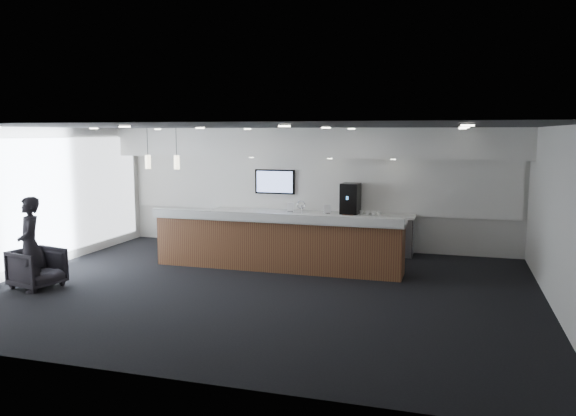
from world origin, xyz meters
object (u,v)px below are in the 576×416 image
(coffee_machine, at_px, (350,199))
(armchair, at_px, (37,268))
(service_counter, at_px, (277,242))
(lounge_guest, at_px, (30,244))

(coffee_machine, xyz_separation_m, armchair, (-5.05, -4.77, -0.95))
(coffee_machine, height_order, armchair, coffee_machine)
(coffee_machine, distance_m, armchair, 7.01)
(armchair, bearing_deg, service_counter, -42.84)
(service_counter, height_order, armchair, service_counter)
(service_counter, bearing_deg, armchair, -145.29)
(service_counter, height_order, coffee_machine, coffee_machine)
(service_counter, height_order, lounge_guest, lounge_guest)
(coffee_machine, relative_size, lounge_guest, 0.42)
(service_counter, distance_m, armchair, 4.70)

